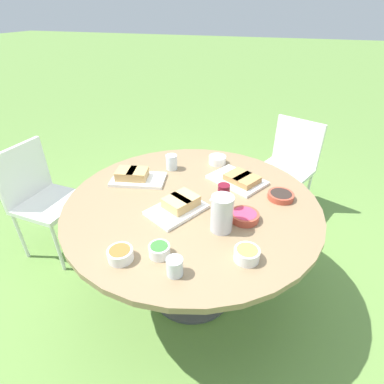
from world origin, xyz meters
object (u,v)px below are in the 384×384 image
(chair_near_right, at_px, (40,193))
(wine_glass, at_px, (224,193))
(dining_table, at_px, (192,215))
(chair_near_left, at_px, (289,161))
(water_pitcher, at_px, (222,214))

(chair_near_right, height_order, wine_glass, wine_glass)
(dining_table, height_order, chair_near_right, chair_near_right)
(chair_near_left, height_order, chair_near_right, same)
(dining_table, relative_size, chair_near_left, 1.67)
(chair_near_left, distance_m, chair_near_right, 2.13)
(dining_table, distance_m, chair_near_right, 1.27)
(chair_near_right, xyz_separation_m, water_pitcher, (-1.48, 0.28, 0.34))
(water_pitcher, bearing_deg, chair_near_right, -10.82)
(dining_table, xyz_separation_m, chair_near_left, (-0.53, -1.24, -0.14))
(dining_table, relative_size, water_pitcher, 7.57)
(chair_near_left, bearing_deg, chair_near_right, 33.11)
(dining_table, bearing_deg, water_pitcher, 137.72)
(dining_table, relative_size, wine_glass, 8.28)
(chair_near_left, height_order, water_pitcher, water_pitcher)
(dining_table, xyz_separation_m, chair_near_right, (1.26, -0.08, -0.14))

